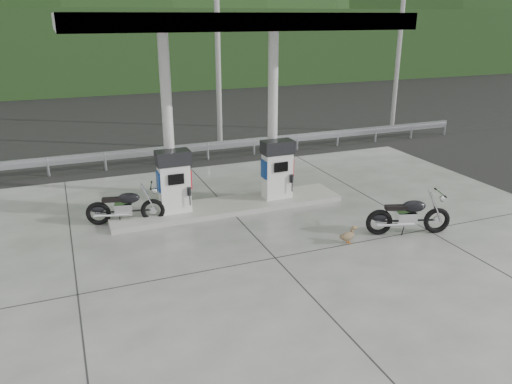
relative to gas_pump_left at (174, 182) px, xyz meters
name	(u,v)px	position (x,y,z in m)	size (l,w,h in m)	color
ground	(260,242)	(1.60, -2.50, -1.07)	(160.00, 160.00, 0.00)	black
forecourt_apron	(260,242)	(1.60, -2.50, -1.06)	(18.00, 14.00, 0.02)	slate
pump_island	(228,206)	(1.60, 0.00, -0.98)	(7.00, 1.40, 0.15)	#A29E97
gas_pump_left	(174,182)	(0.00, 0.00, 0.00)	(0.95, 0.55, 1.80)	white
gas_pump_right	(277,169)	(3.20, 0.00, 0.00)	(0.95, 0.55, 1.80)	white
canopy_column_left	(168,123)	(0.00, 0.40, 1.60)	(0.30, 0.30, 5.00)	silver
canopy_column_right	(273,115)	(3.20, 0.40, 1.60)	(0.30, 0.30, 5.00)	silver
canopy_roof	(225,21)	(1.60, 0.00, 4.30)	(8.50, 5.00, 0.40)	silver
guardrail	(183,145)	(1.60, 5.50, -0.36)	(26.00, 0.16, 1.42)	#96989D
road	(165,142)	(1.60, 9.00, -1.07)	(60.00, 7.00, 0.01)	black
utility_pole_b	(218,54)	(3.60, 7.00, 2.93)	(0.22, 0.22, 8.00)	gray
utility_pole_c	(399,49)	(12.60, 7.00, 2.93)	(0.22, 0.22, 8.00)	gray
tree_band	(112,50)	(1.60, 27.50, 1.93)	(80.00, 6.00, 6.00)	black
forested_hills	(87,60)	(1.60, 57.50, -1.07)	(100.00, 40.00, 140.00)	black
motorcycle_left	(125,207)	(-1.40, 0.01, -0.57)	(2.01, 0.64, 0.95)	black
motorcycle_right	(409,216)	(5.44, -3.49, -0.55)	(2.12, 0.67, 1.01)	black
duck	(348,236)	(3.64, -3.42, -0.87)	(0.51, 0.14, 0.37)	brown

